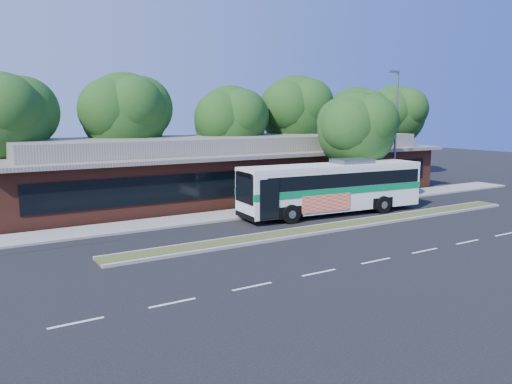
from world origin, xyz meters
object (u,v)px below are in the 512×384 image
(sedan, at_px, (114,206))
(lamp_post, at_px, (395,130))
(sidewalk_tree, at_px, (359,128))
(transit_bus, at_px, (333,184))

(sedan, bearing_deg, lamp_post, -84.67)
(sidewalk_tree, bearing_deg, sedan, 167.76)
(sedan, xyz_separation_m, sidewalk_tree, (16.10, -3.49, 4.43))
(sedan, bearing_deg, sidewalk_tree, -85.70)
(transit_bus, relative_size, sedan, 2.66)
(transit_bus, height_order, sidewalk_tree, sidewalk_tree)
(lamp_post, height_order, sedan, lamp_post)
(sedan, height_order, sidewalk_tree, sidewalk_tree)
(lamp_post, height_order, transit_bus, lamp_post)
(sedan, relative_size, sidewalk_tree, 0.59)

